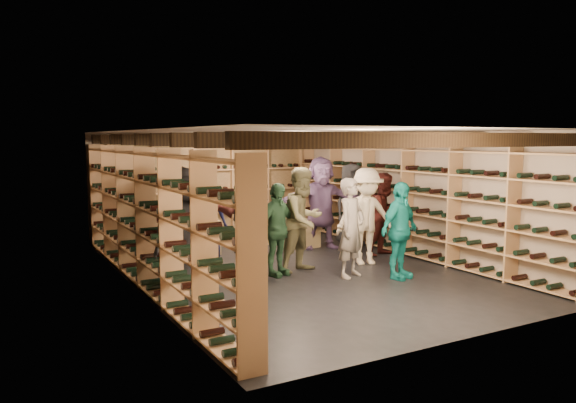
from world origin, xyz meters
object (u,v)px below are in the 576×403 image
Objects in this scene: person_5 at (199,219)px; person_7 at (351,228)px; crate_loose at (269,240)px; person_0 at (185,231)px; person_9 at (198,228)px; person_12 at (352,204)px; person_3 at (366,216)px; crate_stack_right at (308,236)px; person_8 at (385,214)px; person_4 at (399,231)px; person_2 at (303,220)px; person_11 at (321,203)px; person_10 at (277,230)px; crate_stack_left at (205,238)px; person_6 at (204,214)px; person_1 at (250,218)px.

person_5 is 2.60m from person_7.
crate_loose is 4.24m from person_0.
person_12 is at bearing 8.08° from person_9.
person_7 is at bearing -122.08° from person_3.
crate_stack_right is at bearing 48.25° from person_0.
person_4 is at bearing -136.94° from person_8.
person_4 is 0.78m from person_7.
person_3 is (0.13, -1.83, 0.62)m from crate_stack_right.
person_5 reaches higher than person_9.
person_11 is (1.36, 1.57, 0.06)m from person_2.
person_8 is at bearing -11.10° from person_10.
person_12 is at bearing 81.13° from person_3.
crate_stack_left is 3.22m from person_12.
person_2 is at bearing -35.93° from person_5.
crate_loose is 1.94m from person_12.
person_6 reaches higher than person_5.
crate_loose is 0.26× the size of person_11.
person_7 is at bearing -160.60° from person_8.
person_5 is 1.10× the size of person_7.
person_7 is 1.01× the size of person_8.
person_9 is (-0.95, -0.06, -0.08)m from person_1.
person_3 is (2.30, -2.11, 0.53)m from crate_stack_left.
person_1 is 0.57m from person_10.
person_11 reaches higher than person_8.
person_6 reaches higher than person_9.
person_11 is (0.87, 2.29, 0.14)m from person_7.
person_8 is (3.08, -1.67, 0.47)m from crate_stack_left.
person_1 is (-1.46, -2.13, 0.84)m from crate_loose.
crate_stack_left is 2.81m from person_0.
person_2 is 0.99× the size of person_5.
person_11 is at bearing 31.08° from person_2.
person_8 is (1.58, 1.10, -0.01)m from person_7.
crate_stack_right is 0.31× the size of person_12.
person_0 is at bearing -155.92° from person_3.
person_2 is at bearing -21.04° from person_9.
person_9 is (-2.41, -2.19, 0.76)m from crate_loose.
crate_stack_right is 0.96m from crate_loose.
person_3 is at bearing -24.81° from person_5.
person_1 is at bearing -124.38° from crate_loose.
crate_loose is 2.71m from person_1.
person_0 is at bearing -146.90° from person_1.
crate_stack_right is 0.29× the size of person_11.
crate_stack_right is 3.28m from person_9.
person_1 is (-1.96, -1.33, 0.67)m from crate_stack_right.
crate_loose is 0.28× the size of person_2.
person_4 is 3.26m from person_9.
person_3 reaches higher than person_10.
crate_stack_right is 0.31× the size of person_2.
person_6 is 2.73m from person_7.
person_8 is at bearing 47.83° from person_3.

